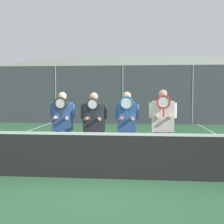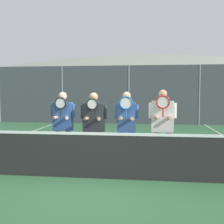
{
  "view_description": "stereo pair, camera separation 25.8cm",
  "coord_description": "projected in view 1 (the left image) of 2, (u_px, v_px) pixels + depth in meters",
  "views": [
    {
      "loc": [
        0.78,
        -5.7,
        1.82
      ],
      "look_at": [
        0.19,
        1.06,
        1.32
      ],
      "focal_mm": 45.0,
      "sensor_mm": 36.0,
      "label": 1
    },
    {
      "loc": [
        1.04,
        -5.67,
        1.82
      ],
      "look_at": [
        0.19,
        1.06,
        1.32
      ],
      "focal_mm": 45.0,
      "sensor_mm": 36.0,
      "label": 2
    }
  ],
  "objects": [
    {
      "name": "ground_plane",
      "position": [
        99.0,
        179.0,
        5.86
      ],
      "size": [
        120.0,
        120.0,
        0.0
      ],
      "primitive_type": "plane",
      "color": "#2D5B38"
    },
    {
      "name": "hill_distant",
      "position": [
        133.0,
        99.0,
        63.47
      ],
      "size": [
        96.07,
        53.37,
        18.68
      ],
      "color": "gray",
      "rests_on": "ground_plane"
    },
    {
      "name": "clubhouse_building",
      "position": [
        126.0,
        92.0,
        24.44
      ],
      "size": [
        25.44,
        5.5,
        3.42
      ],
      "color": "beige",
      "rests_on": "ground_plane"
    },
    {
      "name": "fence_back",
      "position": [
        123.0,
        95.0,
        15.74
      ],
      "size": [
        23.15,
        0.06,
        3.27
      ],
      "color": "gray",
      "rests_on": "ground_plane"
    },
    {
      "name": "tennis_net",
      "position": [
        98.0,
        155.0,
        5.83
      ],
      "size": [
        11.21,
        0.09,
        1.07
      ],
      "color": "gray",
      "rests_on": "ground_plane"
    },
    {
      "name": "player_leftmost",
      "position": [
        63.0,
        123.0,
        6.78
      ],
      "size": [
        0.6,
        0.34,
        1.81
      ],
      "color": "#232838",
      "rests_on": "ground_plane"
    },
    {
      "name": "player_center_left",
      "position": [
        94.0,
        123.0,
        6.65
      ],
      "size": [
        0.63,
        0.34,
        1.8
      ],
      "color": "#232838",
      "rests_on": "ground_plane"
    },
    {
      "name": "player_center_right",
      "position": [
        127.0,
        124.0,
        6.57
      ],
      "size": [
        0.56,
        0.34,
        1.81
      ],
      "color": "#56565B",
      "rests_on": "ground_plane"
    },
    {
      "name": "player_rightmost",
      "position": [
        163.0,
        123.0,
        6.47
      ],
      "size": [
        0.63,
        0.34,
        1.86
      ],
      "color": "white",
      "rests_on": "ground_plane"
    },
    {
      "name": "car_far_left",
      "position": [
        19.0,
        104.0,
        18.74
      ],
      "size": [
        4.18,
        2.08,
        1.89
      ],
      "color": "black",
      "rests_on": "ground_plane"
    },
    {
      "name": "car_left_of_center",
      "position": [
        89.0,
        105.0,
        18.05
      ],
      "size": [
        4.47,
        2.0,
        1.83
      ],
      "color": "silver",
      "rests_on": "ground_plane"
    },
    {
      "name": "car_center",
      "position": [
        163.0,
        106.0,
        18.18
      ],
      "size": [
        4.01,
        2.05,
        1.71
      ],
      "color": "navy",
      "rests_on": "ground_plane"
    }
  ]
}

